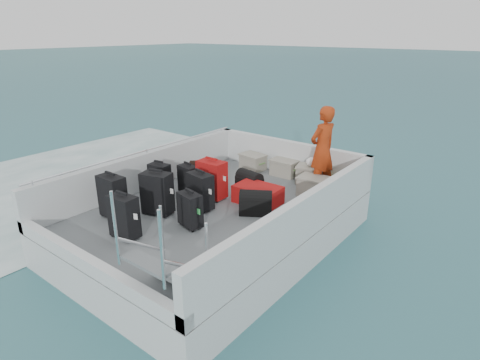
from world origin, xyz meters
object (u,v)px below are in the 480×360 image
Objects in this scene: suitcase_3 at (124,217)px; suitcase_4 at (157,194)px; suitcase_1 at (160,179)px; crate_0 at (253,162)px; suitcase_0 at (113,197)px; suitcase_8 at (258,194)px; suitcase_5 at (212,180)px; crate_1 at (284,168)px; crate_2 at (311,176)px; suitcase_6 at (190,210)px; suitcase_7 at (201,191)px; crate_3 at (314,187)px; passenger at (322,149)px; suitcase_2 at (188,180)px.

suitcase_3 is 0.90m from suitcase_4.
crate_0 is at bearing 67.62° from suitcase_1.
suitcase_0 reaches higher than suitcase_8.
suitcase_5 reaches higher than crate_1.
crate_2 reaches higher than crate_0.
suitcase_8 is (0.29, 1.41, -0.12)m from suitcase_6.
suitcase_4 is 1.39× the size of crate_0.
suitcase_6 is 0.69m from suitcase_7.
crate_0 is 0.99× the size of crate_1.
suitcase_4 is 1.13× the size of suitcase_7.
crate_1 is (1.11, 3.47, -0.20)m from suitcase_0.
suitcase_7 is at bearing -76.42° from crate_0.
suitcase_7 reaches higher than crate_2.
suitcase_7 is (-0.34, 0.60, 0.04)m from suitcase_6.
suitcase_0 is 3.58m from crate_3.
suitcase_0 reaches higher than crate_0.
suitcase_1 is 2.30m from crate_0.
suitcase_5 is at bearing 18.14° from suitcase_1.
crate_3 reaches higher than suitcase_8.
suitcase_3 is at bearing -106.17° from crate_2.
suitcase_7 is 1.16× the size of crate_2.
suitcase_7 is 2.44m from passenger.
suitcase_3 reaches higher than crate_1.
passenger is at bearing 42.67° from suitcase_4.
suitcase_4 is 2.85m from crate_0.
suitcase_0 is at bearing -115.14° from suitcase_5.
suitcase_8 is 1.11m from crate_3.
suitcase_4 reaches higher than suitcase_1.
crate_2 is 0.99× the size of crate_3.
passenger reaches higher than crate_3.
suitcase_4 reaches higher than suitcase_8.
suitcase_5 is at bearing -121.22° from crate_2.
suitcase_1 is at bearing -130.73° from suitcase_2.
crate_3 is (2.34, 1.70, -0.12)m from suitcase_1.
suitcase_6 is 2.50m from crate_3.
suitcase_2 is at bearing 82.27° from suitcase_0.
suitcase_0 and suitcase_4 have the same top height.
suitcase_5 is 1.27× the size of crate_2.
suitcase_4 is at bearing -115.05° from crate_2.
suitcase_1 is 0.73× the size of suitcase_8.
suitcase_5 is (0.71, 1.62, -0.01)m from suitcase_0.
suitcase_2 reaches higher than suitcase_8.
suitcase_6 is 0.34× the size of passenger.
suitcase_3 is 0.83× the size of suitcase_8.
suitcase_5 is 0.88m from suitcase_8.
suitcase_1 is at bearing -154.05° from suitcase_5.
suitcase_4 is at bearing 50.43° from suitcase_0.
crate_0 is (-0.37, 3.70, -0.18)m from suitcase_3.
suitcase_8 is (1.30, 0.44, -0.11)m from suitcase_2.
suitcase_7 is (0.43, 0.59, -0.04)m from suitcase_4.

